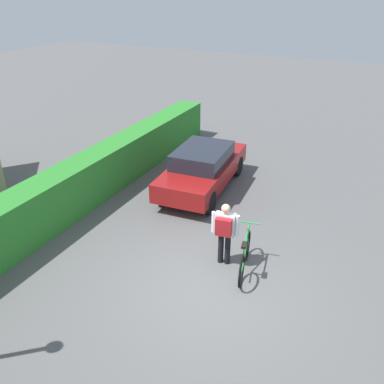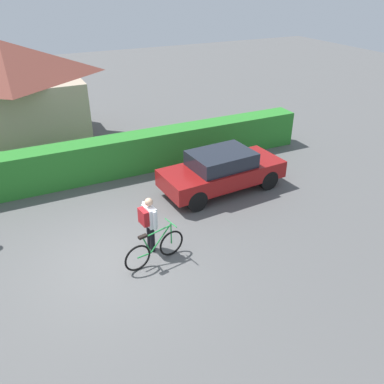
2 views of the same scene
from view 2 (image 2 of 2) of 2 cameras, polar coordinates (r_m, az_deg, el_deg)
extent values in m
plane|color=#555555|center=(10.42, -10.81, -9.59)|extent=(60.00, 60.00, 0.00)
cube|color=#2B7E2A|center=(14.15, -16.47, 3.87)|extent=(17.70, 0.90, 1.36)
cube|color=tan|center=(18.28, -24.13, 10.41)|extent=(5.38, 4.38, 2.68)
pyramid|color=brown|center=(17.82, -25.52, 16.71)|extent=(5.65, 4.59, 1.49)
cube|color=maroon|center=(13.11, 4.32, 2.69)|extent=(4.18, 1.93, 0.56)
cube|color=#1E232D|center=(12.86, 4.21, 4.71)|extent=(2.08, 1.58, 0.48)
cylinder|color=black|center=(14.50, 7.26, 4.00)|extent=(0.69, 0.23, 0.68)
cylinder|color=black|center=(13.49, 10.91, 1.68)|extent=(0.69, 0.23, 0.68)
cylinder|color=black|center=(13.16, -2.52, 1.50)|extent=(0.69, 0.23, 0.68)
cylinder|color=black|center=(12.04, 0.70, -1.29)|extent=(0.69, 0.23, 0.68)
torus|color=black|center=(10.24, -2.96, -7.32)|extent=(0.71, 0.19, 0.71)
torus|color=black|center=(9.83, -7.78, -9.35)|extent=(0.71, 0.19, 0.71)
cylinder|color=#268C3F|center=(9.93, -4.47, -6.62)|extent=(0.64, 0.17, 0.63)
cylinder|color=#268C3F|center=(9.78, -6.47, -7.60)|extent=(0.23, 0.08, 0.55)
cylinder|color=#268C3F|center=(9.74, -5.13, -5.72)|extent=(0.76, 0.19, 0.08)
cylinder|color=#268C3F|center=(9.91, -6.83, -9.00)|extent=(0.38, 0.11, 0.05)
cylinder|color=#268C3F|center=(10.06, -3.00, -5.97)|extent=(0.04, 0.04, 0.59)
cube|color=black|center=(9.57, -7.07, -6.36)|extent=(0.24, 0.14, 0.06)
cylinder|color=#268C3F|center=(9.88, -3.05, -4.42)|extent=(0.13, 0.50, 0.03)
cylinder|color=black|center=(10.50, -6.12, -6.26)|extent=(0.13, 0.13, 0.77)
cylinder|color=black|center=(10.38, -5.69, -6.68)|extent=(0.13, 0.13, 0.77)
cube|color=silver|center=(10.07, -6.09, -3.44)|extent=(0.26, 0.47, 0.54)
sphere|color=tan|center=(9.86, -6.21, -1.45)|extent=(0.21, 0.21, 0.21)
cylinder|color=silver|center=(10.27, -6.83, -2.69)|extent=(0.09, 0.09, 0.52)
cylinder|color=silver|center=(9.86, -5.33, -4.08)|extent=(0.09, 0.09, 0.52)
cube|color=maroon|center=(10.00, -6.91, -3.56)|extent=(0.21, 0.38, 0.41)
camera|label=1|loc=(7.08, -67.78, 7.13)|focal=38.60mm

